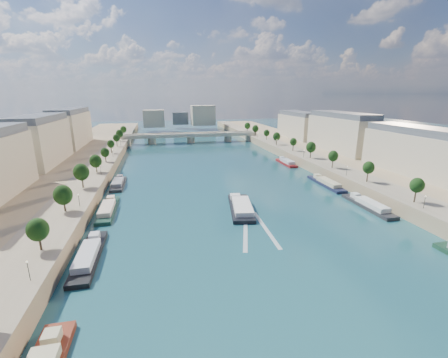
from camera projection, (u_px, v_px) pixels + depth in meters
name	position (u px, v px, depth m)	size (l,w,h in m)	color
ground	(222.00, 185.00, 135.31)	(700.00, 700.00, 0.00)	#0E2A3D
quay_left	(46.00, 190.00, 119.63)	(44.00, 520.00, 5.00)	#9E8460
quay_right	(362.00, 171.00, 149.62)	(44.00, 520.00, 5.00)	#9E8460
pave_left	(85.00, 182.00, 122.06)	(14.00, 520.00, 0.10)	gray
pave_right	(336.00, 167.00, 145.80)	(14.00, 520.00, 0.10)	gray
trees_left	(90.00, 167.00, 122.86)	(4.80, 268.80, 8.26)	#382B1E
trees_right	(322.00, 153.00, 153.28)	(4.80, 268.80, 8.26)	#382B1E
lamps_left	(91.00, 181.00, 112.86)	(0.36, 200.36, 4.28)	black
lamps_right	(323.00, 160.00, 148.81)	(0.36, 200.36, 4.28)	black
buildings_left	(16.00, 151.00, 124.37)	(16.00, 226.00, 23.20)	#BBAB90
buildings_right	(372.00, 139.00, 159.77)	(16.00, 226.00, 23.20)	#BBAB90
skyline	(184.00, 117.00, 338.08)	(79.00, 42.00, 22.00)	#BBAB90
bridge	(191.00, 137.00, 250.71)	(112.00, 12.00, 8.15)	#C1B79E
tour_barge	(241.00, 207.00, 105.69)	(11.59, 26.60, 3.64)	black
wake	(256.00, 230.00, 90.30)	(11.93, 26.03, 0.04)	silver
moored_barges_left	(86.00, 262.00, 71.46)	(5.00, 158.41, 3.60)	#1D233F
moored_barges_right	(377.00, 210.00, 103.19)	(5.00, 170.87, 3.60)	black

